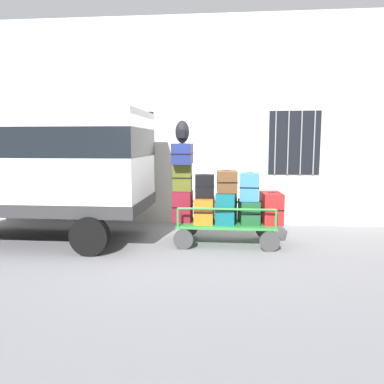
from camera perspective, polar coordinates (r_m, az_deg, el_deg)
ground_plane at (r=7.52m, az=0.38°, el=-8.05°), size 40.00×40.00×0.00m
building_wall at (r=9.51m, az=1.63°, el=10.38°), size 12.00×0.38×5.00m
van at (r=8.38m, az=-21.81°, el=4.30°), size 4.36×2.20×2.63m
luggage_cart at (r=7.64m, az=5.16°, el=-5.15°), size 1.99×1.07×0.43m
cart_railing at (r=7.57m, az=5.20°, el=-2.35°), size 1.88×0.93×0.36m
suitcase_left_bottom at (r=7.62m, az=-1.40°, el=-2.16°), size 0.39×0.39×0.62m
suitcase_left_middle at (r=7.52m, az=-1.45°, el=2.17°), size 0.37×0.26×0.54m
suitcase_left_top at (r=7.54m, az=-1.41°, el=5.77°), size 0.40×0.85×0.40m
suitcase_midleft_bottom at (r=7.60m, az=1.88°, el=-2.69°), size 0.38×0.73×0.49m
suitcase_midleft_middle at (r=7.52m, az=1.90°, el=0.91°), size 0.40×0.32×0.47m
suitcase_center_bottom at (r=7.55m, az=5.20°, el=-2.31°), size 0.44×0.74×0.61m
suitcase_center_middle at (r=7.52m, az=5.24°, el=1.63°), size 0.41×0.62×0.42m
suitcase_midright_bottom at (r=7.59m, az=8.50°, el=-2.91°), size 0.43×0.68×0.46m
suitcase_midright_middle at (r=7.49m, az=8.59°, el=0.80°), size 0.39×0.48×0.54m
suitcase_right_bottom at (r=7.65m, az=11.78°, el=-2.33°), size 0.44×0.68×0.61m
backpack at (r=7.52m, az=-1.47°, el=8.98°), size 0.27×0.22×0.44m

